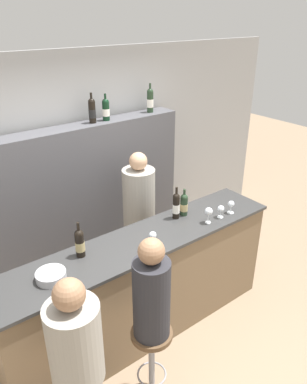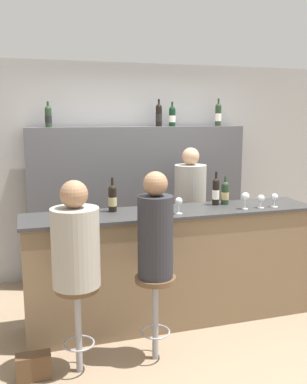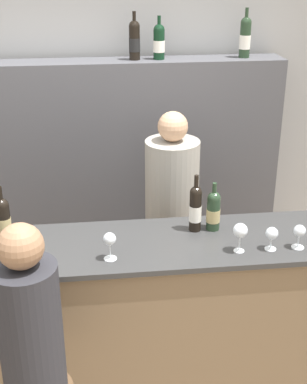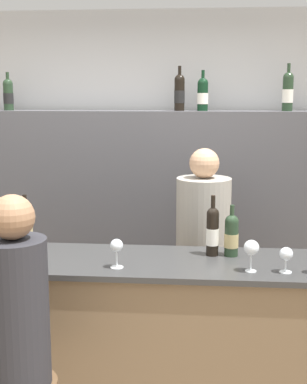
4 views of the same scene
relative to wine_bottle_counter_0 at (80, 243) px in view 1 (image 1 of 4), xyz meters
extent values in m
plane|color=#8C755B|center=(0.56, -0.38, -1.23)|extent=(16.00, 16.00, 0.00)
cube|color=#9E9E9E|center=(0.56, 1.36, 0.07)|extent=(6.40, 0.05, 2.60)
cube|color=brown|center=(0.56, -0.12, -0.69)|extent=(2.76, 0.53, 1.07)
cube|color=#333333|center=(0.56, -0.12, -0.14)|extent=(2.80, 0.57, 0.03)
cube|color=#4C4C51|center=(0.56, 1.14, -0.30)|extent=(2.62, 0.28, 1.85)
cylinder|color=black|center=(0.00, 0.00, -0.02)|extent=(0.08, 0.08, 0.21)
cylinder|color=tan|center=(0.00, 0.00, -0.03)|extent=(0.08, 0.08, 0.08)
sphere|color=black|center=(0.00, 0.00, 0.08)|extent=(0.08, 0.08, 0.08)
cylinder|color=black|center=(0.00, 0.00, 0.15)|extent=(0.02, 0.02, 0.09)
cylinder|color=black|center=(1.04, 0.00, -0.01)|extent=(0.07, 0.07, 0.23)
cylinder|color=white|center=(1.04, 0.00, -0.02)|extent=(0.07, 0.07, 0.09)
sphere|color=black|center=(1.04, 0.00, 0.10)|extent=(0.07, 0.07, 0.07)
cylinder|color=black|center=(1.04, 0.00, 0.16)|extent=(0.02, 0.02, 0.09)
cylinder|color=#233823|center=(1.15, 0.00, -0.03)|extent=(0.08, 0.08, 0.19)
cylinder|color=tan|center=(1.15, 0.00, -0.04)|extent=(0.08, 0.08, 0.08)
sphere|color=#233823|center=(1.15, 0.00, 0.06)|extent=(0.08, 0.08, 0.08)
cylinder|color=#233823|center=(1.15, 0.00, 0.12)|extent=(0.02, 0.02, 0.08)
cylinder|color=black|center=(0.81, 1.14, 0.73)|extent=(0.08, 0.08, 0.23)
cylinder|color=black|center=(0.81, 1.14, 0.72)|extent=(0.08, 0.08, 0.09)
sphere|color=black|center=(0.81, 1.14, 0.85)|extent=(0.08, 0.08, 0.08)
cylinder|color=black|center=(0.81, 1.14, 0.90)|extent=(0.02, 0.02, 0.08)
cylinder|color=black|center=(0.98, 1.14, 0.72)|extent=(0.08, 0.08, 0.20)
cylinder|color=white|center=(0.98, 1.14, 0.71)|extent=(0.08, 0.08, 0.08)
sphere|color=black|center=(0.98, 1.14, 0.82)|extent=(0.08, 0.08, 0.08)
cylinder|color=black|center=(0.98, 1.14, 0.87)|extent=(0.02, 0.02, 0.08)
cylinder|color=#233823|center=(1.59, 1.14, 0.74)|extent=(0.08, 0.08, 0.24)
cylinder|color=white|center=(1.59, 1.14, 0.73)|extent=(0.08, 0.08, 0.10)
sphere|color=#233823|center=(1.59, 1.14, 0.86)|extent=(0.08, 0.08, 0.08)
cylinder|color=#233823|center=(1.59, 1.14, 0.92)|extent=(0.02, 0.02, 0.08)
cylinder|color=silver|center=(0.56, -0.26, -0.13)|extent=(0.07, 0.07, 0.00)
cylinder|color=silver|center=(0.56, -0.26, -0.08)|extent=(0.01, 0.01, 0.08)
sphere|color=silver|center=(0.56, -0.26, -0.01)|extent=(0.07, 0.07, 0.07)
cylinder|color=silver|center=(1.23, -0.26, -0.13)|extent=(0.06, 0.06, 0.00)
cylinder|color=silver|center=(1.23, -0.26, -0.08)|extent=(0.01, 0.01, 0.08)
sphere|color=silver|center=(1.23, -0.26, -0.01)|extent=(0.08, 0.08, 0.08)
cylinder|color=silver|center=(1.40, -0.26, -0.13)|extent=(0.06, 0.06, 0.00)
cylinder|color=silver|center=(1.40, -0.26, -0.09)|extent=(0.01, 0.01, 0.06)
sphere|color=silver|center=(1.40, -0.26, -0.03)|extent=(0.07, 0.07, 0.07)
cylinder|color=silver|center=(1.55, -0.26, -0.13)|extent=(0.07, 0.07, 0.00)
cylinder|color=silver|center=(1.55, -0.26, -0.09)|extent=(0.01, 0.01, 0.07)
sphere|color=silver|center=(1.55, -0.26, -0.03)|extent=(0.06, 0.06, 0.06)
cylinder|color=#B7B7BC|center=(-0.32, -0.14, -0.10)|extent=(0.23, 0.23, 0.07)
cylinder|color=brown|center=(-0.43, -0.72, -0.54)|extent=(0.33, 0.33, 0.04)
cylinder|color=gray|center=(-0.43, -0.72, -0.22)|extent=(0.36, 0.36, 0.60)
sphere|color=#936B4C|center=(-0.43, -0.72, 0.19)|extent=(0.21, 0.21, 0.21)
cylinder|color=gray|center=(0.19, -0.72, -0.89)|extent=(0.05, 0.05, 0.67)
torus|color=gray|center=(0.19, -0.72, -0.99)|extent=(0.25, 0.25, 0.02)
cylinder|color=brown|center=(0.19, -0.72, -0.54)|extent=(0.33, 0.33, 0.04)
cylinder|color=#28282D|center=(0.19, -0.72, -0.19)|extent=(0.28, 0.28, 0.65)
sphere|color=#936B4C|center=(0.19, -0.72, 0.23)|extent=(0.19, 0.19, 0.19)
cylinder|color=gray|center=(1.00, 0.56, -0.51)|extent=(0.35, 0.35, 1.44)
sphere|color=tan|center=(1.00, 0.56, 0.31)|extent=(0.19, 0.19, 0.19)
camera|label=1|loc=(-1.09, -2.42, 1.72)|focal=35.00mm
camera|label=2|loc=(-0.77, -3.81, 0.75)|focal=40.00mm
camera|label=3|loc=(0.50, -2.62, 1.30)|focal=50.00mm
camera|label=4|loc=(0.97, -2.84, 0.74)|focal=50.00mm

